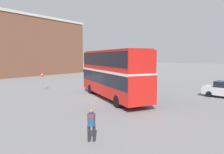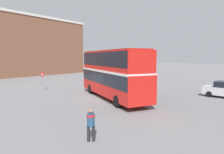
{
  "view_description": "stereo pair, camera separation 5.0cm",
  "coord_description": "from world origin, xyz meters",
  "px_view_note": "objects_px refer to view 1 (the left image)",
  "views": [
    {
      "loc": [
        13.16,
        -14.66,
        4.07
      ],
      "look_at": [
        1.3,
        0.81,
        2.12
      ],
      "focal_mm": 32.0,
      "sensor_mm": 36.0,
      "label": 1
    },
    {
      "loc": [
        13.2,
        -14.63,
        4.07
      ],
      "look_at": [
        1.3,
        0.81,
        2.12
      ],
      "focal_mm": 32.0,
      "sensor_mm": 36.0,
      "label": 2
    }
  ],
  "objects_px": {
    "pedestrian_foreground": "(91,122)",
    "parked_car_kerb_near": "(132,76)",
    "no_entry_sign": "(42,78)",
    "double_decker_bus": "(112,71)"
  },
  "relations": [
    {
      "from": "pedestrian_foreground",
      "to": "no_entry_sign",
      "type": "height_order",
      "value": "no_entry_sign"
    },
    {
      "from": "double_decker_bus",
      "to": "no_entry_sign",
      "type": "distance_m",
      "value": 9.77
    },
    {
      "from": "pedestrian_foreground",
      "to": "no_entry_sign",
      "type": "relative_size",
      "value": 0.7
    },
    {
      "from": "no_entry_sign",
      "to": "pedestrian_foreground",
      "type": "bearing_deg",
      "value": -25.71
    },
    {
      "from": "double_decker_bus",
      "to": "parked_car_kerb_near",
      "type": "bearing_deg",
      "value": 142.28
    },
    {
      "from": "double_decker_bus",
      "to": "pedestrian_foreground",
      "type": "bearing_deg",
      "value": -30.14
    },
    {
      "from": "double_decker_bus",
      "to": "pedestrian_foreground",
      "type": "height_order",
      "value": "double_decker_bus"
    },
    {
      "from": "double_decker_bus",
      "to": "pedestrian_foreground",
      "type": "relative_size",
      "value": 6.79
    },
    {
      "from": "pedestrian_foreground",
      "to": "parked_car_kerb_near",
      "type": "distance_m",
      "value": 25.91
    },
    {
      "from": "pedestrian_foreground",
      "to": "no_entry_sign",
      "type": "xyz_separation_m",
      "value": [
        -14.99,
        7.22,
        0.56
      ]
    }
  ]
}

